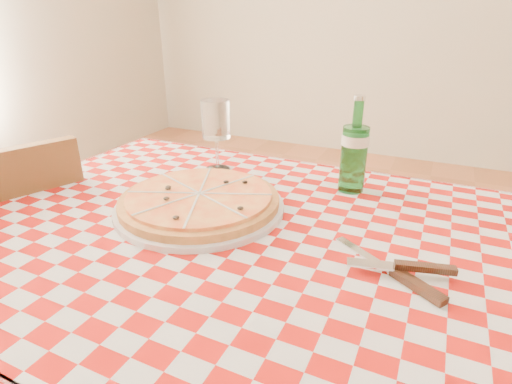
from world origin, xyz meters
TOP-DOWN VIEW (x-y plane):
  - dining_table at (0.00, 0.00)m, footprint 1.20×0.80m
  - tablecloth at (0.00, 0.00)m, footprint 1.30×0.90m
  - chair_far at (-0.70, -0.08)m, footprint 0.51×0.51m
  - pizza_plate at (-0.15, 0.04)m, footprint 0.49×0.49m
  - water_bottle at (0.13, 0.30)m, footprint 0.08×0.08m
  - wine_glass at (-0.24, 0.28)m, footprint 0.10×0.10m
  - cutlery at (0.28, -0.03)m, footprint 0.27×0.23m

SIDE VIEW (x-z plane):
  - chair_far at x=-0.70m, z-range 0.06..0.94m
  - dining_table at x=0.00m, z-range 0.28..1.03m
  - tablecloth at x=0.00m, z-range 0.75..0.76m
  - cutlery at x=0.28m, z-range 0.76..0.78m
  - pizza_plate at x=-0.15m, z-range 0.76..0.81m
  - wine_glass at x=-0.24m, z-range 0.76..0.96m
  - water_bottle at x=0.13m, z-range 0.76..0.99m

